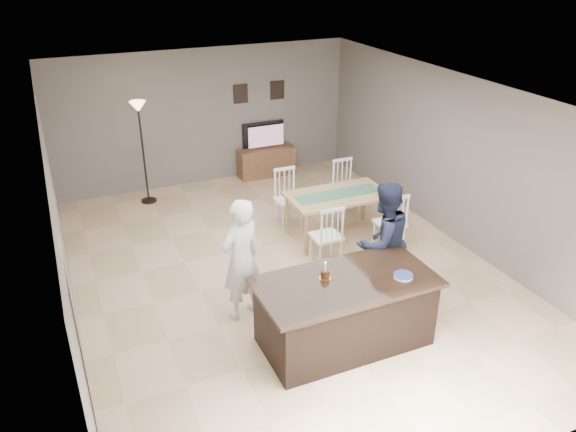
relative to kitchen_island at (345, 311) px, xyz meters
name	(u,v)px	position (x,y,z in m)	size (l,w,h in m)	color
floor	(286,272)	(0.00, 1.80, -0.45)	(8.00, 8.00, 0.00)	#D3AB87
room_shell	(285,168)	(0.00, 1.80, 1.22)	(8.00, 8.00, 8.00)	slate
kitchen_island	(345,311)	(0.00, 0.00, 0.00)	(2.15, 1.10, 0.90)	black
tv_console	(266,162)	(1.20, 5.57, -0.15)	(1.20, 0.40, 0.60)	brown
television	(265,135)	(1.20, 5.64, 0.41)	(0.91, 0.12, 0.53)	black
tv_screen_glow	(266,136)	(1.20, 5.56, 0.42)	(0.78, 0.78, 0.00)	#F7561B
picture_frames	(259,92)	(1.15, 5.78, 1.30)	(1.10, 0.02, 0.38)	black
doorway	(80,348)	(-2.99, -0.50, 0.80)	(0.00, 2.10, 2.65)	black
woman	(241,260)	(-0.95, 1.06, 0.38)	(0.61, 0.40, 1.68)	silver
man	(383,242)	(0.95, 0.70, 0.40)	(0.83, 0.65, 1.71)	#181E35
birthday_cake	(325,274)	(-0.21, 0.15, 0.50)	(0.14, 0.14, 0.22)	gold
plate_stack	(403,276)	(0.65, -0.21, 0.46)	(0.23, 0.23, 0.04)	white
dining_table	(337,201)	(1.25, 2.52, 0.19)	(1.66, 1.88, 1.01)	#A6855A
floor_lamp	(140,125)	(-1.38, 5.22, 1.06)	(0.29, 0.29, 1.95)	black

